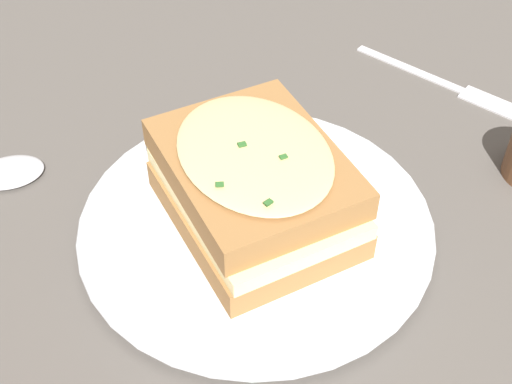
{
  "coord_description": "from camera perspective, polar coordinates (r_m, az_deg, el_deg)",
  "views": [
    {
      "loc": [
        0.25,
        -0.23,
        0.41
      ],
      "look_at": [
        -0.02,
        0.03,
        0.04
      ],
      "focal_mm": 50.0,
      "sensor_mm": 36.0,
      "label": 1
    }
  ],
  "objects": [
    {
      "name": "ground_plane",
      "position": [
        0.53,
        -0.96,
        -5.8
      ],
      "size": [
        2.4,
        2.4,
        0.0
      ],
      "primitive_type": "plane",
      "color": "#514C47"
    },
    {
      "name": "fork",
      "position": [
        0.71,
        16.27,
        7.8
      ],
      "size": [
        0.19,
        0.04,
        0.0
      ],
      "rotation": [
        0.0,
        0.0,
        4.84
      ],
      "color": "silver",
      "rests_on": "ground_plane"
    },
    {
      "name": "dinner_plate",
      "position": [
        0.54,
        -0.0,
        -2.66
      ],
      "size": [
        0.27,
        0.27,
        0.02
      ],
      "color": "white",
      "rests_on": "ground_plane"
    },
    {
      "name": "sandwich",
      "position": [
        0.52,
        -0.07,
        0.51
      ],
      "size": [
        0.18,
        0.15,
        0.07
      ],
      "rotation": [
        0.0,
        0.0,
        6.0
      ],
      "color": "olive",
      "rests_on": "dinner_plate"
    }
  ]
}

